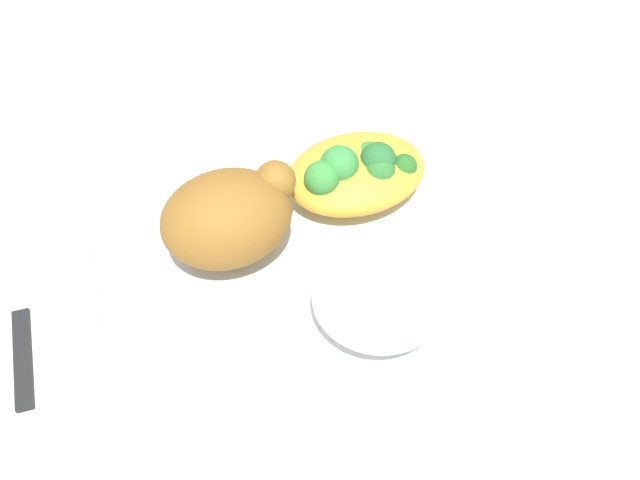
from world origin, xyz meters
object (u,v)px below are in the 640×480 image
at_px(mac_cheese_with_broccoli, 357,171).
at_px(napkin, 583,267).
at_px(plate, 320,256).
at_px(knife, 20,312).
at_px(roasted_chicken, 229,217).
at_px(fork, 90,282).
at_px(rice_pile, 381,295).

relative_size(mac_cheese_with_broccoli, napkin, 0.95).
bearing_deg(napkin, plate, 159.38).
bearing_deg(mac_cheese_with_broccoli, knife, -176.30).
height_order(roasted_chicken, napkin, roasted_chicken).
xyz_separation_m(roasted_chicken, mac_cheese_with_broccoli, (0.11, 0.02, -0.02)).
bearing_deg(fork, mac_cheese_with_broccoli, 2.00).
bearing_deg(rice_pile, roasted_chicken, 133.51).
xyz_separation_m(knife, napkin, (0.41, -0.10, -0.00)).
height_order(plate, roasted_chicken, roasted_chicken).
bearing_deg(rice_pile, fork, 151.96).
bearing_deg(plate, rice_pile, -70.57).
distance_m(roasted_chicken, mac_cheese_with_broccoli, 0.11).
relative_size(plate, mac_cheese_with_broccoli, 2.52).
bearing_deg(fork, knife, -169.31).
relative_size(roasted_chicken, mac_cheese_with_broccoli, 0.93).
xyz_separation_m(rice_pile, mac_cheese_with_broccoli, (0.02, 0.11, 0.00)).
height_order(fork, knife, knife).
relative_size(roasted_chicken, napkin, 0.89).
bearing_deg(mac_cheese_with_broccoli, rice_pile, -102.54).
height_order(plate, mac_cheese_with_broccoli, mac_cheese_with_broccoli).
bearing_deg(napkin, rice_pile, 177.28).
bearing_deg(rice_pile, napkin, -2.72).
xyz_separation_m(plate, napkin, (0.19, -0.07, -0.01)).
bearing_deg(napkin, mac_cheese_with_broccoli, 140.25).
bearing_deg(roasted_chicken, rice_pile, -46.49).
bearing_deg(knife, plate, -7.60).
xyz_separation_m(roasted_chicken, fork, (-0.11, 0.02, -0.05)).
bearing_deg(plate, mac_cheese_with_broccoli, 45.19).
bearing_deg(plate, fork, 166.95).
bearing_deg(plate, roasted_chicken, 158.32).
height_order(roasted_chicken, knife, roasted_chicken).
relative_size(rice_pile, mac_cheese_with_broccoli, 0.86).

